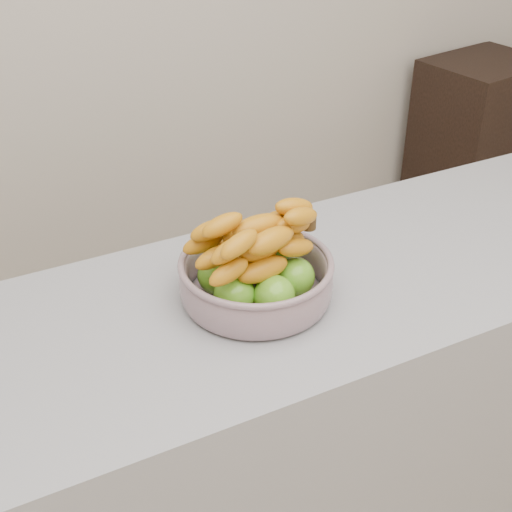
{
  "coord_description": "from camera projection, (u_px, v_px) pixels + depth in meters",
  "views": [
    {
      "loc": [
        -0.55,
        -0.39,
        1.74
      ],
      "look_at": [
        -0.01,
        0.67,
        1.0
      ],
      "focal_mm": 50.0,
      "sensor_mm": 36.0,
      "label": 1
    }
  ],
  "objects": [
    {
      "name": "fruit_bowl",
      "position": [
        256.0,
        273.0,
        1.42
      ],
      "size": [
        0.31,
        0.31,
        0.19
      ],
      "rotation": [
        0.0,
        0.0,
        0.0
      ],
      "color": "#A0AEC0",
      "rests_on": "counter"
    },
    {
      "name": "cabinet",
      "position": [
        472.0,
        156.0,
        3.18
      ],
      "size": [
        0.53,
        0.45,
        0.86
      ],
      "primitive_type": "cube",
      "rotation": [
        0.0,
        0.0,
        0.15
      ],
      "color": "black",
      "rests_on": "ground"
    },
    {
      "name": "counter",
      "position": [
        260.0,
        451.0,
        1.69
      ],
      "size": [
        2.0,
        0.6,
        0.9
      ],
      "primitive_type": "cube",
      "color": "#A4A5AC",
      "rests_on": "ground"
    }
  ]
}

